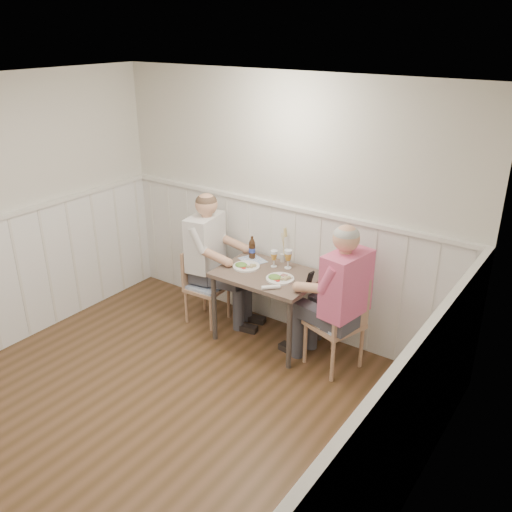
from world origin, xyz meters
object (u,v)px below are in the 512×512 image
at_px(beer_bottle, 252,249).
at_px(grass_vase, 283,245).
at_px(diner_cream, 210,267).
at_px(man_in_pink, 340,311).
at_px(chair_left, 203,283).
at_px(dining_table, 268,282).
at_px(chair_right, 339,321).

distance_m(beer_bottle, grass_vase, 0.33).
distance_m(diner_cream, beer_bottle, 0.53).
bearing_deg(grass_vase, man_in_pink, -23.00).
relative_size(man_in_pink, diner_cream, 1.01).
bearing_deg(diner_cream, grass_vase, 20.94).
bearing_deg(grass_vase, beer_bottle, -160.68).
bearing_deg(grass_vase, chair_left, -155.17).
bearing_deg(dining_table, beer_bottle, 148.32).
xyz_separation_m(chair_right, beer_bottle, (-1.14, 0.24, 0.36)).
xyz_separation_m(dining_table, grass_vase, (-0.03, 0.31, 0.27)).
bearing_deg(man_in_pink, beer_bottle, 167.55).
bearing_deg(dining_table, chair_right, -2.69).
relative_size(chair_right, chair_left, 1.13).
bearing_deg(dining_table, diner_cream, 177.73).
bearing_deg(beer_bottle, grass_vase, 19.32).
bearing_deg(dining_table, man_in_pink, -3.41).
bearing_deg(chair_left, dining_table, 3.28).
height_order(diner_cream, beer_bottle, diner_cream).
bearing_deg(man_in_pink, diner_cream, 177.14).
height_order(chair_right, man_in_pink, man_in_pink).
height_order(chair_left, beer_bottle, beer_bottle).
height_order(dining_table, diner_cream, diner_cream).
distance_m(dining_table, diner_cream, 0.76).
xyz_separation_m(chair_left, diner_cream, (0.04, 0.08, 0.17)).
distance_m(dining_table, chair_left, 0.83).
relative_size(dining_table, beer_bottle, 4.08).
distance_m(chair_left, diner_cream, 0.19).
height_order(chair_right, chair_left, chair_right).
bearing_deg(chair_left, man_in_pink, -0.09).
xyz_separation_m(dining_table, beer_bottle, (-0.33, 0.20, 0.20)).
bearing_deg(grass_vase, dining_table, -84.47).
distance_m(chair_left, beer_bottle, 0.68).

